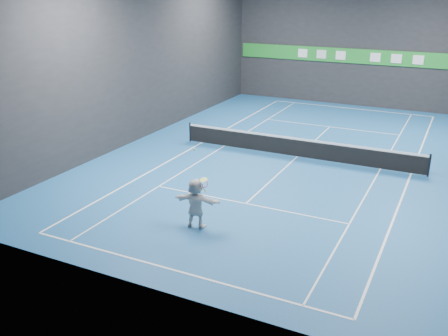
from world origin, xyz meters
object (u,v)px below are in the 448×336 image
at_px(tennis_ball, 194,150).
at_px(tennis_racket, 204,184).
at_px(player, 196,203).
at_px(tennis_net, 297,147).

height_order(tennis_ball, tennis_racket, tennis_ball).
relative_size(player, tennis_racket, 3.29).
distance_m(tennis_ball, tennis_racket, 1.26).
xyz_separation_m(tennis_ball, tennis_racket, (0.37, -0.05, -1.20)).
bearing_deg(tennis_racket, tennis_net, 86.87).
bearing_deg(tennis_racket, tennis_ball, 172.59).
relative_size(player, tennis_ball, 28.29).
bearing_deg(tennis_ball, tennis_net, 84.52).
height_order(player, tennis_ball, tennis_ball).
bearing_deg(tennis_racket, player, -170.96).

